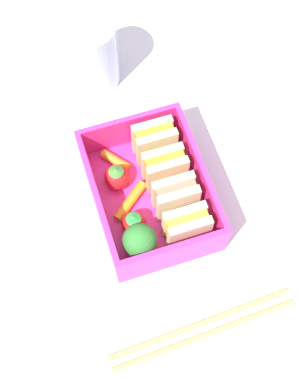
{
  "coord_description": "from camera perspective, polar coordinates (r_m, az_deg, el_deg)",
  "views": [
    {
      "loc": [
        23.23,
        -7.53,
        57.09
      ],
      "look_at": [
        0.0,
        0.0,
        2.7
      ],
      "focal_mm": 50.0,
      "sensor_mm": 36.0,
      "label": 1
    }
  ],
  "objects": [
    {
      "name": "drinking_glass",
      "position": [
        0.67,
        -6.05,
        14.48
      ],
      "size": [
        6.16,
        6.16,
        9.57
      ],
      "primitive_type": "cylinder",
      "color": "silver",
      "rests_on": "ground_plane"
    },
    {
      "name": "ground_plane",
      "position": [
        0.63,
        0.0,
        -1.38
      ],
      "size": [
        120.0,
        120.0,
        2.0
      ],
      "primitive_type": "cube",
      "color": "white"
    },
    {
      "name": "chopstick_pair",
      "position": [
        0.58,
        5.67,
        -14.34
      ],
      "size": [
        2.78,
        20.51,
        0.7
      ],
      "color": "tan",
      "rests_on": "ground_plane"
    },
    {
      "name": "carrot_stick_far_left",
      "position": [
        0.6,
        -2.1,
        -0.85
      ],
      "size": [
        4.15,
        4.77,
        1.12
      ],
      "primitive_type": "cylinder",
      "rotation": [
        1.57,
        0.0,
        3.82
      ],
      "color": "orange",
      "rests_on": "bento_tray"
    },
    {
      "name": "bento_rim",
      "position": [
        0.59,
        0.0,
        0.36
      ],
      "size": [
        16.42,
        12.35,
        4.83
      ],
      "color": "#EA2F8D",
      "rests_on": "bento_tray"
    },
    {
      "name": "sandwich_center_left",
      "position": [
        0.6,
        1.63,
        2.56
      ],
      "size": [
        2.65,
        4.75,
        5.05
      ],
      "color": "#E4BE89",
      "rests_on": "bento_tray"
    },
    {
      "name": "sandwich_center",
      "position": [
        0.58,
        2.77,
        -0.49
      ],
      "size": [
        2.65,
        4.75,
        5.05
      ],
      "color": "beige",
      "rests_on": "bento_tray"
    },
    {
      "name": "strawberry_far_left",
      "position": [
        0.6,
        -3.52,
        1.63
      ],
      "size": [
        2.88,
        2.88,
        3.48
      ],
      "color": "red",
      "rests_on": "bento_tray"
    },
    {
      "name": "bento_tray",
      "position": [
        0.62,
        0.0,
        -0.8
      ],
      "size": [
        16.42,
        12.35,
        1.2
      ],
      "primitive_type": "cube",
      "color": "#EA2F8D",
      "rests_on": "ground_plane"
    },
    {
      "name": "carrot_stick_left",
      "position": [
        0.63,
        -3.66,
        3.38
      ],
      "size": [
        3.47,
        3.1,
        1.06
      ],
      "primitive_type": "cylinder",
      "rotation": [
        1.57,
        0.0,
        5.39
      ],
      "color": "orange",
      "rests_on": "bento_tray"
    },
    {
      "name": "broccoli_floret",
      "position": [
        0.56,
        -1.07,
        -5.24
      ],
      "size": [
        3.72,
        3.72,
        4.77
      ],
      "color": "#89C267",
      "rests_on": "bento_tray"
    },
    {
      "name": "sandwich_left",
      "position": [
        0.61,
        0.53,
        5.46
      ],
      "size": [
        2.65,
        4.75,
        5.05
      ],
      "color": "beige",
      "rests_on": "bento_tray"
    },
    {
      "name": "sandwich_center_right",
      "position": [
        0.57,
        3.97,
        -3.68
      ],
      "size": [
        2.65,
        4.75,
        5.05
      ],
      "color": "beige",
      "rests_on": "bento_tray"
    },
    {
      "name": "strawberry_left",
      "position": [
        0.58,
        -1.68,
        -3.34
      ],
      "size": [
        2.76,
        2.76,
        3.36
      ],
      "color": "red",
      "rests_on": "bento_tray"
    }
  ]
}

